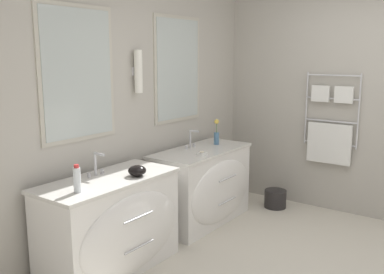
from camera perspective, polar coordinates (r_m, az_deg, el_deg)
wall_back at (r=4.18m, az=-6.78°, el=4.70°), size 5.00×0.16×2.60m
wall_right at (r=5.10m, az=16.44°, el=5.21°), size 0.13×3.98×2.60m
vanity_left at (r=3.60m, az=-10.52°, el=-11.43°), size 1.19×0.60×0.79m
vanity_right at (r=4.54m, az=1.60°, el=-6.49°), size 1.19×0.60×0.79m
faucet_left at (r=3.57m, az=-12.63°, el=-3.57°), size 0.17×0.12×0.20m
faucet_right at (r=4.52m, az=-0.10°, el=-0.28°), size 0.17×0.12×0.20m
toiletry_bottle at (r=3.17m, az=-15.08°, el=-5.48°), size 0.05×0.05×0.20m
amenity_bowl at (r=3.51m, az=-7.33°, el=-4.47°), size 0.15×0.15×0.09m
flower_vase at (r=4.69m, az=3.29°, el=0.35°), size 0.06×0.06×0.28m
soap_dish at (r=4.20m, az=1.31°, el=-2.21°), size 0.10×0.07×0.04m
waste_bin at (r=5.15m, az=11.04°, el=-8.02°), size 0.26×0.26×0.21m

